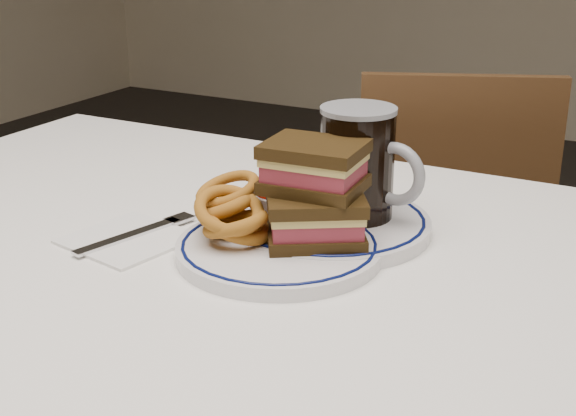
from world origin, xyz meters
The scene contains 11 objects.
dining_table centered at (0.00, 0.00, 0.64)m, with size 1.27×0.87×0.75m.
chair_far centered at (0.04, 0.82, 0.46)m, with size 0.51×0.51×0.85m.
main_plate centered at (0.07, 0.00, 0.76)m, with size 0.25×0.25×0.02m.
reuben_sandwich centered at (0.10, 0.03, 0.83)m, with size 0.15×0.14×0.12m.
onion_rings_main centered at (0.01, -0.01, 0.80)m, with size 0.12×0.13×0.08m.
ketchup_ramekin centered at (0.03, 0.07, 0.79)m, with size 0.06×0.06×0.04m.
beer_mug centered at (0.12, 0.13, 0.83)m, with size 0.14×0.10×0.16m.
water_glass centered at (0.10, 0.05, 0.80)m, with size 0.07×0.07×0.11m, color #A7C7D7.
far_plate centered at (0.09, 0.10, 0.76)m, with size 0.26×0.26×0.02m.
onion_rings_far centered at (0.08, 0.09, 0.78)m, with size 0.12×0.11×0.05m.
napkin_fork centered at (-0.12, -0.04, 0.75)m, with size 0.16×0.18×0.01m.
Camera 1 is at (0.50, -0.77, 1.14)m, focal length 50.00 mm.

